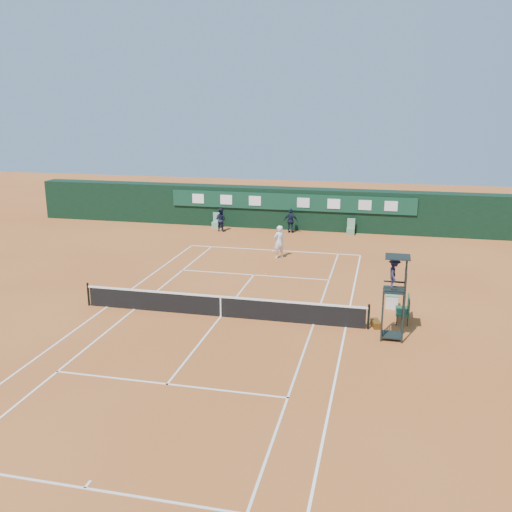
{
  "coord_description": "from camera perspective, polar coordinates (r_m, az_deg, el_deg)",
  "views": [
    {
      "loc": [
        6.81,
        -22.65,
        9.21
      ],
      "look_at": [
        0.22,
        6.0,
        1.2
      ],
      "focal_mm": 40.0,
      "sensor_mm": 36.0,
      "label": 1
    }
  ],
  "objects": [
    {
      "name": "ball_kid_right",
      "position": [
        41.16,
        3.51,
        3.52
      ],
      "size": [
        1.07,
        0.57,
        1.75
      ],
      "primitive_type": "imported",
      "rotation": [
        0.0,
        0.0,
        3.0
      ],
      "color": "black",
      "rests_on": "ground"
    },
    {
      "name": "linesman_chair_right",
      "position": [
        41.17,
        9.45,
        2.56
      ],
      "size": [
        0.55,
        0.5,
        1.15
      ],
      "color": "#56835A",
      "rests_on": "ground"
    },
    {
      "name": "court_lines",
      "position": [
        25.38,
        -3.53,
        -6.05
      ],
      "size": [
        11.05,
        23.85,
        0.01
      ],
      "color": "white",
      "rests_on": "ground"
    },
    {
      "name": "linesman_chair_left",
      "position": [
        42.91,
        -4.01,
        3.24
      ],
      "size": [
        0.55,
        0.5,
        1.15
      ],
      "color": "#629673",
      "rests_on": "ground"
    },
    {
      "name": "back_wall",
      "position": [
        42.65,
        3.57,
        4.81
      ],
      "size": [
        40.0,
        1.65,
        3.0
      ],
      "color": "black",
      "rests_on": "ground"
    },
    {
      "name": "tennis_bag",
      "position": [
        24.73,
        11.89,
        -6.64
      ],
      "size": [
        0.5,
        0.78,
        0.27
      ],
      "primitive_type": "cube",
      "rotation": [
        0.0,
        0.0,
        0.28
      ],
      "color": "black",
      "rests_on": "ground"
    },
    {
      "name": "tennis_net",
      "position": [
        25.2,
        -3.55,
        -4.99
      ],
      "size": [
        12.9,
        0.1,
        1.1
      ],
      "color": "black",
      "rests_on": "ground"
    },
    {
      "name": "ball_kid_left",
      "position": [
        41.72,
        -3.56,
        3.64
      ],
      "size": [
        0.94,
        0.8,
        1.69
      ],
      "primitive_type": "imported",
      "rotation": [
        0.0,
        0.0,
        2.92
      ],
      "color": "black",
      "rests_on": "ground"
    },
    {
      "name": "player",
      "position": [
        34.43,
        2.32,
        1.43
      ],
      "size": [
        0.85,
        0.85,
        2.0
      ],
      "primitive_type": "imported",
      "rotation": [
        0.0,
        0.0,
        3.92
      ],
      "color": "white",
      "rests_on": "ground"
    },
    {
      "name": "cooler",
      "position": [
        27.04,
        13.43,
        -4.38
      ],
      "size": [
        0.57,
        0.57,
        0.65
      ],
      "color": "silver",
      "rests_on": "ground"
    },
    {
      "name": "ground",
      "position": [
        25.38,
        -3.53,
        -6.07
      ],
      "size": [
        90.0,
        90.0,
        0.0
      ],
      "primitive_type": "plane",
      "color": "#B25E2A",
      "rests_on": "ground"
    },
    {
      "name": "tennis_ball",
      "position": [
        31.29,
        1.06,
        -1.81
      ],
      "size": [
        0.07,
        0.07,
        0.07
      ],
      "primitive_type": "sphere",
      "color": "yellow",
      "rests_on": "ground"
    },
    {
      "name": "player_bench",
      "position": [
        25.44,
        14.68,
        -5.07
      ],
      "size": [
        0.55,
        1.2,
        1.1
      ],
      "color": "#1B4528",
      "rests_on": "ground"
    },
    {
      "name": "umpire_chair",
      "position": [
        22.92,
        13.7,
        -2.34
      ],
      "size": [
        0.96,
        0.95,
        3.42
      ],
      "color": "black",
      "rests_on": "ground"
    }
  ]
}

